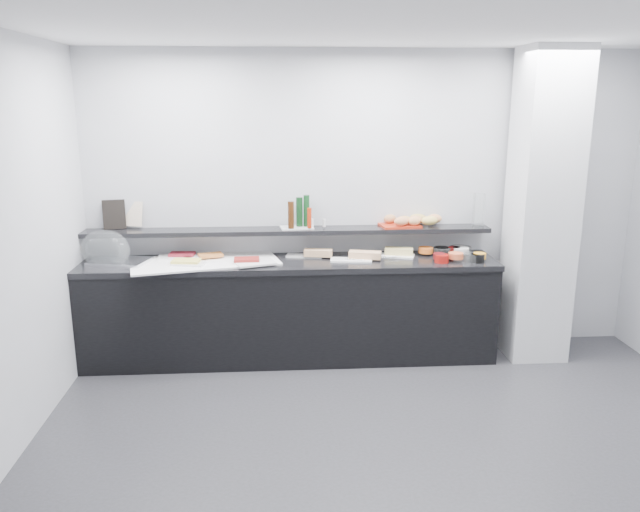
{
  "coord_description": "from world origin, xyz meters",
  "views": [
    {
      "loc": [
        -0.79,
        -3.57,
        2.25
      ],
      "look_at": [
        -0.45,
        1.45,
        1.0
      ],
      "focal_mm": 35.0,
      "sensor_mm": 36.0,
      "label": 1
    }
  ],
  "objects": [
    {
      "name": "bottle_hot",
      "position": [
        -0.52,
        1.83,
        1.25
      ],
      "size": [
        0.04,
        0.04,
        0.18
      ],
      "primitive_type": "cylinder",
      "rotation": [
        0.0,
        0.0,
        0.06
      ],
      "color": "#AD270C",
      "rests_on": "condiment_tray"
    },
    {
      "name": "platter_cheese",
      "position": [
        -1.55,
        1.58,
        0.92
      ],
      "size": [
        0.3,
        0.23,
        0.01
      ],
      "primitive_type": "cube",
      "rotation": [
        0.0,
        0.0,
        -0.21
      ],
      "color": "white",
      "rests_on": "linen_runner"
    },
    {
      "name": "fill_red_jam",
      "position": [
        0.59,
        1.59,
        0.95
      ],
      "size": [
        0.13,
        0.13,
        0.05
      ],
      "primitive_type": "cylinder",
      "rotation": [
        0.0,
        0.0,
        -0.31
      ],
      "color": "#4E0B0D",
      "rests_on": "bowl_red_jam"
    },
    {
      "name": "fill_black_jam",
      "position": [
        0.79,
        1.81,
        0.95
      ],
      "size": [
        0.13,
        0.13,
        0.05
      ],
      "primitive_type": "cylinder",
      "rotation": [
        0.0,
        0.0,
        0.18
      ],
      "color": "#500B0B",
      "rests_on": "bowl_black_jam"
    },
    {
      "name": "framed_print",
      "position": [
        -2.24,
        1.96,
        1.28
      ],
      "size": [
        0.2,
        0.11,
        0.26
      ],
      "primitive_type": "cube",
      "rotation": [
        -0.21,
        0.0,
        0.22
      ],
      "color": "black",
      "rests_on": "wall_shelf"
    },
    {
      "name": "platter_meat_b",
      "position": [
        -0.99,
        1.56,
        0.92
      ],
      "size": [
        0.38,
        0.31,
        0.01
      ],
      "primitive_type": "cube",
      "rotation": [
        0.0,
        0.0,
        0.34
      ],
      "color": "white",
      "rests_on": "linen_runner"
    },
    {
      "name": "platter_salmon",
      "position": [
        -1.51,
        1.86,
        0.92
      ],
      "size": [
        0.3,
        0.25,
        0.01
      ],
      "primitive_type": "cube",
      "rotation": [
        0.0,
        0.0,
        0.33
      ],
      "color": "white",
      "rests_on": "linen_runner"
    },
    {
      "name": "bread_roll_s",
      "position": [
        0.42,
        1.84,
        1.21
      ],
      "size": [
        0.14,
        0.11,
        0.08
      ],
      "primitive_type": "ellipsoid",
      "rotation": [
        0.0,
        0.0,
        0.29
      ],
      "color": "#D58A51",
      "rests_on": "bread_tray"
    },
    {
      "name": "sandwich_food_left",
      "position": [
        -0.44,
        1.79,
        0.94
      ],
      "size": [
        0.26,
        0.14,
        0.06
      ],
      "primitive_type": "cube",
      "rotation": [
        0.0,
        0.0,
        -0.18
      ],
      "color": "tan",
      "rests_on": "sandwich_plate_left"
    },
    {
      "name": "bottle_green_a",
      "position": [
        -0.6,
        1.92,
        1.29
      ],
      "size": [
        0.07,
        0.07,
        0.26
      ],
      "primitive_type": "cylinder",
      "rotation": [
        0.0,
        0.0,
        0.22
      ],
      "color": "black",
      "rests_on": "condiment_tray"
    },
    {
      "name": "food_salmon",
      "position": [
        -1.39,
        1.78,
        0.94
      ],
      "size": [
        0.24,
        0.19,
        0.02
      ],
      "primitive_type": "cube",
      "rotation": [
        0.0,
        0.0,
        0.31
      ],
      "color": "#C96B29",
      "rests_on": "platter_salmon"
    },
    {
      "name": "shaker_pepper",
      "position": [
        -0.38,
        1.88,
        1.2
      ],
      "size": [
        0.04,
        0.04,
        0.07
      ],
      "primitive_type": "cylinder",
      "rotation": [
        0.0,
        0.0,
        -0.19
      ],
      "color": "silver",
      "rests_on": "condiment_tray"
    },
    {
      "name": "back_wall",
      "position": [
        0.0,
        2.0,
        1.35
      ],
      "size": [
        5.0,
        0.02,
        2.7
      ],
      "primitive_type": "cube",
      "color": "#AFB0B6",
      "rests_on": "ground"
    },
    {
      "name": "food_meat_b",
      "position": [
        -1.07,
        1.61,
        0.94
      ],
      "size": [
        0.22,
        0.14,
        0.02
      ],
      "primitive_type": "cube",
      "rotation": [
        0.0,
        0.0,
        0.03
      ],
      "color": "maroon",
      "rests_on": "platter_meat_b"
    },
    {
      "name": "wall_shelf",
      "position": [
        -0.7,
        1.88,
        1.13
      ],
      "size": [
        3.6,
        0.25,
        0.04
      ],
      "primitive_type": "cube",
      "color": "black",
      "rests_on": "back_wall"
    },
    {
      "name": "fill_glass_cream",
      "position": [
        0.84,
        1.78,
        0.95
      ],
      "size": [
        0.18,
        0.18,
        0.05
      ],
      "primitive_type": "cylinder",
      "rotation": [
        0.0,
        0.0,
        0.32
      ],
      "color": "silver",
      "rests_on": "bowl_glass_cream"
    },
    {
      "name": "ground",
      "position": [
        0.0,
        0.0,
        0.0
      ],
      "size": [
        5.0,
        5.0,
        0.0
      ],
      "primitive_type": "plane",
      "color": "#2D2D30",
      "rests_on": "ground"
    },
    {
      "name": "bottle_green_b",
      "position": [
        -0.54,
        1.92,
        1.3
      ],
      "size": [
        0.06,
        0.06,
        0.28
      ],
      "primitive_type": "cylinder",
      "rotation": [
        0.0,
        0.0,
        0.05
      ],
      "color": "#0F3A18",
      "rests_on": "condiment_tray"
    },
    {
      "name": "sandwich_plate_left",
      "position": [
        -0.56,
        1.84,
        0.91
      ],
      "size": [
        0.34,
        0.19,
        0.01
      ],
      "primitive_type": "cube",
      "rotation": [
        0.0,
        0.0,
        -0.16
      ],
      "color": "silver",
      "rests_on": "counter_top"
    },
    {
      "name": "cloche_base",
      "position": [
        -2.15,
        1.67,
        0.92
      ],
      "size": [
        0.53,
        0.42,
        0.04
      ],
      "primitive_type": "cube",
      "rotation": [
        0.0,
        0.0,
        -0.24
      ],
      "color": "silver",
      "rests_on": "counter_top"
    },
    {
      "name": "bowl_glass_fruit",
      "position": [
        0.67,
        1.79,
        0.94
      ],
      "size": [
        0.19,
        0.19,
        0.07
      ],
      "primitive_type": "cylinder",
      "rotation": [
        0.0,
        0.0,
        0.24
      ],
      "color": "silver",
      "rests_on": "counter_top"
    },
    {
      "name": "tongs_mid",
      "position": [
        -0.14,
        1.63,
        0.92
      ],
      "size": [
        0.16,
        0.04,
        0.01
      ],
      "primitive_type": "cylinder",
      "rotation": [
        0.0,
        1.57,
        -0.23
      ],
      "color": "silver",
      "rests_on": "sandwich_plate_mid"
    },
    {
      "name": "bread_tray",
      "position": [
        0.3,
        1.9,
        1.16
      ],
      "size": [
        0.37,
        0.29,
        0.02
      ],
      "primitive_type": "cube",
      "rotation": [
        0.0,
        0.0,
        0.13
      ],
      "color": "#AD2812",
      "rests_on": "wall_shelf"
    },
    {
      "name": "column",
      "position": [
        1.5,
        1.65,
        1.35
      ],
      "size": [
        0.5,
        0.5,
        2.7
      ],
      "primitive_type": "cube",
      "color": "silver",
      "rests_on": "ground"
    },
    {
      "name": "bowl_black_fruit",
      "position": [
        0.92,
        1.54,
        0.94
      ],
      "size": [
        0.14,
        0.14,
        0.07
      ],
      "primitive_type": "cylinder",
      "rotation": [
        0.0,
        0.0,
        0.21
      ],
      "color": "black",
      "rests_on": "counter_top"
    },
    {
      "name": "counter_top",
      "position": [
        -0.7,
        1.7,
        0.88
      ],
      "size": [
        3.62,
        0.62,
        0.05
      ],
      "primitive_type": "cube",
      "color": "black",
      "rests_on": "buffet_cabinet"
    },
    {
      "name": "condiment_tray",
      "position": [
        -0.63,
        1.89,
        1.16
      ],
      "size": [
        0.31,
        0.21,
        0.01
      ],
      "primitive_type": "cube",
      "rotation": [
        0.0,
        0.0,
        0.13
      ],
      "color": "white",
      "rests_on": "wall_shelf"
    },
    {
      "name": "food_cheese",
      "position": [
        -1.58,
        1.59,
        0.94
      ],
      "size": [
        0.24,
        0.17,
        0.02
      ],
      "primitive_type": "cube",
      "rotation": [
        0.0,
        0.0,
        -0.11
      ],
      "color": "#ECDA5B",
      "rests_on": "platter_cheese"
    },
    {
      "name": "sandwich_plate_mid",
      "position": [
        -0.16,
        1.66,
        0.91
      ],
      "size": [
        0.37,
        0.19,
        0.01
      ],
      "primitive_type": "cube",
      "rotation": [
        0.0,
        0.0,
        -0.12
      ],
      "color": "white",
      "rests_on": "counter_top"
    },
    {
      "name": "ceiling",
      "position": [
        0.0,
        0.0,
        2.7
      ],
      "size": [
        5.0,
        5.0,
        0.0
      ],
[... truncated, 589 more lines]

